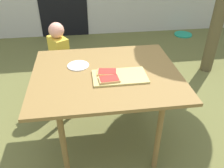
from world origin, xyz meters
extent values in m
plane|color=brown|center=(0.00, 0.00, 0.00)|extent=(16.00, 16.00, 0.00)
cube|color=olive|center=(0.00, 0.00, 0.76)|extent=(1.21, 1.00, 0.03)
cylinder|color=olive|center=(-0.37, -0.37, 0.37)|extent=(0.05, 0.05, 0.75)
cylinder|color=olive|center=(0.37, -0.37, 0.37)|extent=(0.05, 0.05, 0.75)
cylinder|color=olive|center=(-0.37, 0.37, 0.37)|extent=(0.05, 0.05, 0.75)
cylinder|color=olive|center=(0.37, 0.37, 0.37)|extent=(0.05, 0.05, 0.75)
cube|color=tan|center=(0.10, -0.09, 0.78)|extent=(0.43, 0.25, 0.01)
cube|color=tan|center=(0.01, -0.14, 0.80)|extent=(0.17, 0.11, 0.02)
cube|color=red|center=(0.01, -0.14, 0.81)|extent=(0.15, 0.10, 0.00)
cube|color=tan|center=(0.01, -0.03, 0.80)|extent=(0.17, 0.12, 0.02)
cube|color=red|center=(0.01, -0.03, 0.81)|extent=(0.15, 0.11, 0.00)
cylinder|color=white|center=(-0.22, 0.14, 0.78)|extent=(0.19, 0.19, 0.01)
cylinder|color=#2B4055|center=(-0.47, 0.79, 0.23)|extent=(0.09, 0.09, 0.46)
cylinder|color=#2B4055|center=(-0.40, 0.67, 0.23)|extent=(0.09, 0.09, 0.46)
cube|color=gold|center=(-0.43, 0.73, 0.64)|extent=(0.24, 0.28, 0.35)
sphere|color=#E69C82|center=(-0.43, 0.73, 0.89)|extent=(0.16, 0.16, 0.16)
cylinder|color=brown|center=(1.65, 1.21, 1.01)|extent=(0.17, 0.17, 2.03)
cylinder|color=#209F7A|center=(1.85, 2.60, 0.01)|extent=(0.35, 0.35, 0.03)
camera|label=1|loc=(-0.18, -1.65, 1.74)|focal=37.47mm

